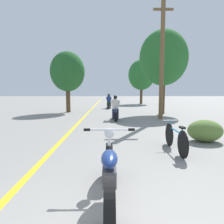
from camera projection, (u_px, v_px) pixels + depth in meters
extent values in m
cube|color=yellow|center=(88.00, 113.00, 14.85)|extent=(0.14, 48.00, 0.01)
cylinder|color=brown|center=(162.00, 60.00, 11.16)|extent=(0.24, 0.24, 6.65)
cube|color=brown|center=(163.00, 9.00, 10.87)|extent=(1.10, 0.10, 0.12)
cylinder|color=#513A23|center=(163.00, 94.00, 13.99)|extent=(0.32, 0.32, 2.84)
ellipsoid|color=#286B2D|center=(164.00, 58.00, 13.73)|extent=(3.31, 2.98, 3.81)
cylinder|color=#513A23|center=(141.00, 94.00, 24.94)|extent=(0.32, 0.32, 2.57)
ellipsoid|color=#286B2D|center=(141.00, 75.00, 24.70)|extent=(3.26, 2.93, 3.75)
cylinder|color=#513A23|center=(68.00, 97.00, 15.12)|extent=(0.32, 0.32, 2.25)
ellipsoid|color=#235B28|center=(68.00, 72.00, 14.91)|extent=(2.57, 2.32, 2.96)
ellipsoid|color=#5B7A38|center=(205.00, 131.00, 6.38)|extent=(1.10, 0.88, 0.70)
cylinder|color=black|center=(109.00, 162.00, 3.63)|extent=(0.12, 0.68, 0.68)
cylinder|color=black|center=(110.00, 208.00, 2.18)|extent=(0.12, 0.68, 0.68)
ellipsoid|color=navy|center=(109.00, 159.00, 2.88)|extent=(0.24, 0.60, 0.21)
cube|color=#4C4C51|center=(109.00, 176.00, 2.90)|extent=(0.20, 0.36, 0.24)
cylinder|color=silver|center=(109.00, 146.00, 3.51)|extent=(0.06, 0.23, 0.64)
cylinder|color=silver|center=(109.00, 130.00, 3.39)|extent=(0.76, 0.04, 0.04)
cylinder|color=black|center=(87.00, 130.00, 3.38)|extent=(0.11, 0.05, 0.05)
cylinder|color=black|center=(131.00, 130.00, 3.39)|extent=(0.11, 0.05, 0.05)
sphere|color=silver|center=(109.00, 133.00, 3.49)|extent=(0.18, 0.18, 0.18)
cylinder|color=black|center=(115.00, 113.00, 11.95)|extent=(0.12, 0.58, 0.58)
cylinder|color=black|center=(116.00, 116.00, 10.56)|extent=(0.12, 0.58, 0.58)
cube|color=navy|center=(115.00, 111.00, 11.24)|extent=(0.20, 0.90, 0.28)
cylinder|color=silver|center=(115.00, 103.00, 11.79)|extent=(0.50, 0.03, 0.03)
cylinder|color=#282D3D|center=(113.00, 114.00, 11.20)|extent=(0.11, 0.11, 0.61)
cylinder|color=#282D3D|center=(118.00, 114.00, 11.21)|extent=(0.11, 0.11, 0.61)
cube|color=silver|center=(115.00, 104.00, 11.17)|extent=(0.34, 0.27, 0.57)
cylinder|color=silver|center=(112.00, 103.00, 11.33)|extent=(0.08, 0.45, 0.35)
cylinder|color=silver|center=(119.00, 103.00, 11.33)|extent=(0.08, 0.45, 0.35)
sphere|color=black|center=(115.00, 97.00, 11.17)|extent=(0.22, 0.22, 0.22)
cylinder|color=black|center=(109.00, 105.00, 19.32)|extent=(0.12, 0.59, 0.59)
cylinder|color=black|center=(109.00, 106.00, 17.84)|extent=(0.12, 0.59, 0.59)
cube|color=#0C4723|center=(109.00, 103.00, 18.56)|extent=(0.20, 0.95, 0.28)
cylinder|color=silver|center=(109.00, 98.00, 19.15)|extent=(0.50, 0.03, 0.03)
cylinder|color=#282D3D|center=(107.00, 105.00, 18.52)|extent=(0.11, 0.11, 0.62)
cylinder|color=#282D3D|center=(110.00, 105.00, 18.53)|extent=(0.11, 0.11, 0.62)
cube|color=navy|center=(109.00, 99.00, 18.50)|extent=(0.34, 0.27, 0.53)
cylinder|color=navy|center=(107.00, 98.00, 18.65)|extent=(0.08, 0.42, 0.33)
cylinder|color=navy|center=(111.00, 98.00, 18.65)|extent=(0.08, 0.42, 0.33)
sphere|color=black|center=(109.00, 95.00, 18.50)|extent=(0.23, 0.23, 0.23)
cylinder|color=black|center=(169.00, 135.00, 5.88)|extent=(0.04, 0.67, 0.67)
cylinder|color=black|center=(183.00, 145.00, 4.79)|extent=(0.04, 0.67, 0.67)
cylinder|color=#197FB2|center=(176.00, 130.00, 5.31)|extent=(0.04, 0.87, 0.04)
cylinder|color=#197FB2|center=(182.00, 136.00, 4.85)|extent=(0.03, 0.03, 0.40)
cube|color=black|center=(182.00, 127.00, 4.83)|extent=(0.10, 0.20, 0.05)
cylinder|color=#197FB2|center=(170.00, 128.00, 5.81)|extent=(0.03, 0.03, 0.44)
cylinder|color=silver|center=(170.00, 120.00, 5.78)|extent=(0.44, 0.03, 0.03)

